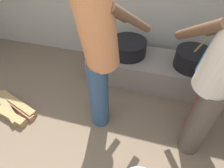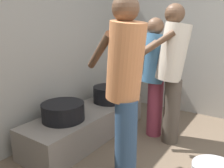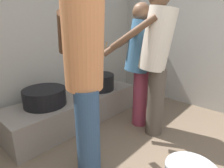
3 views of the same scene
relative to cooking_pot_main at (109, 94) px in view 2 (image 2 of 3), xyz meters
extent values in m
cube|color=#9E998E|center=(-1.11, 0.55, 0.58)|extent=(5.08, 0.20, 2.13)
cube|color=slate|center=(-0.42, 0.03, -0.30)|extent=(1.85, 0.60, 0.37)
cylinder|color=black|center=(0.00, 0.00, 0.00)|extent=(0.44, 0.44, 0.23)
cylinder|color=#937047|center=(0.08, 0.00, 0.31)|extent=(0.26, 0.06, 0.51)
cylinder|color=black|center=(-0.83, 0.06, -0.01)|extent=(0.49, 0.49, 0.20)
cylinder|color=#4C4238|center=(0.05, -0.92, -0.08)|extent=(0.20, 0.20, 0.81)
cylinder|color=beige|center=(0.03, -0.89, 0.65)|extent=(0.44, 0.48, 0.69)
sphere|color=brown|center=(0.03, -0.88, 1.07)|extent=(0.22, 0.22, 0.22)
cylinder|color=brown|center=(0.05, -0.61, 0.72)|extent=(0.28, 0.47, 0.37)
cylinder|color=brown|center=(-0.20, -0.73, 0.72)|extent=(0.28, 0.47, 0.37)
cylinder|color=navy|center=(-0.94, -0.84, -0.09)|extent=(0.20, 0.20, 0.81)
cylinder|color=#D17F4C|center=(-0.92, -0.82, 0.64)|extent=(0.46, 0.49, 0.69)
sphere|color=brown|center=(-0.92, -0.81, 1.07)|extent=(0.22, 0.22, 0.22)
cylinder|color=brown|center=(-0.68, -0.68, 0.71)|extent=(0.31, 0.46, 0.37)
cylinder|color=brown|center=(-0.92, -0.54, 0.71)|extent=(0.31, 0.46, 0.37)
cylinder|color=#8C3347|center=(0.12, -0.66, -0.12)|extent=(0.20, 0.20, 0.74)
cylinder|color=teal|center=(0.10, -0.64, 0.55)|extent=(0.47, 0.48, 0.63)
sphere|color=brown|center=(0.09, -0.63, 0.94)|extent=(0.20, 0.20, 0.20)
cylinder|color=brown|center=(0.07, -0.38, 0.61)|extent=(0.33, 0.40, 0.35)
cylinder|color=brown|center=(-0.15, -0.54, 0.61)|extent=(0.33, 0.40, 0.35)
camera|label=1|loc=(-0.45, -2.09, 1.36)|focal=30.14mm
camera|label=2|loc=(-2.51, -1.77, 0.91)|focal=35.83mm
camera|label=3|loc=(-1.79, -1.89, 0.78)|focal=29.34mm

